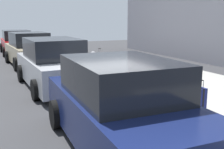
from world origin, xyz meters
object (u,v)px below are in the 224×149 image
Objects in this scene: suitcase_navy_7 at (125,76)px; parked_car_navy_0 at (121,107)px; fire_hydrant at (93,60)px; bollard_post at (86,60)px; suitcase_black_6 at (129,77)px; suitcase_maroon_3 at (158,88)px; suitcase_olive_8 at (117,70)px; parked_car_silver_1 at (54,65)px; suitcase_teal_5 at (138,82)px; parked_car_beige_2 at (29,50)px; suitcase_silver_11 at (100,64)px; suitcase_silver_4 at (148,85)px; parked_car_red_3 at (17,43)px; suitcase_olive_1 at (181,99)px; suitcase_red_9 at (109,70)px; suitcase_red_2 at (168,95)px; suitcase_maroon_10 at (105,68)px; suitcase_navy_0 at (195,102)px.

parked_car_navy_0 is (-4.10, 2.26, 0.39)m from suitcase_navy_7.
bollard_post is at bearing 16.90° from fire_hydrant.
suitcase_maroon_3 is at bearing -177.10° from suitcase_black_6.
suitcase_olive_8 is 2.84m from bollard_post.
suitcase_teal_5 is at bearing -134.30° from parked_car_silver_1.
parked_car_beige_2 is at bearing 19.74° from suitcase_navy_7.
fire_hydrant is at bearing -51.21° from parked_car_silver_1.
suitcase_silver_11 is (2.52, -0.02, 0.06)m from suitcase_black_6.
suitcase_silver_11 is 1.38m from bollard_post.
suitcase_silver_4 is 0.13× the size of parked_car_red_3.
suitcase_silver_11 is at bearing -67.61° from parked_car_silver_1.
suitcase_olive_1 is 0.64× the size of suitcase_red_9.
suitcase_maroon_3 is 1.66× the size of suitcase_silver_4.
suitcase_silver_11 is 1.27× the size of fire_hydrant.
suitcase_black_6 is 1.55× the size of suitcase_navy_7.
suitcase_red_2 is 0.13× the size of parked_car_navy_0.
bollard_post is at bearing 0.87° from suitcase_red_2.
suitcase_maroon_10 reaches higher than suitcase_silver_4.
fire_hydrant reaches higher than bollard_post.
suitcase_silver_11 is at bearing -176.00° from bollard_post.
suitcase_teal_5 reaches higher than suitcase_navy_7.
suitcase_silver_11 reaches higher than suitcase_teal_5.
suitcase_red_2 is 1.64m from suitcase_teal_5.
parked_car_beige_2 reaches higher than suitcase_navy_0.
suitcase_olive_8 is at bearing -25.48° from parked_car_navy_0.
suitcase_black_6 is at bearing -170.18° from parked_car_red_3.
suitcase_navy_0 is 15.51m from parked_car_red_3.
suitcase_olive_1 is 0.13× the size of parked_car_beige_2.
fire_hydrant is at bearing -0.42° from suitcase_navy_0.
parked_car_silver_1 is (4.27, 2.16, 0.39)m from suitcase_olive_1.
suitcase_teal_5 is at bearing -178.11° from bollard_post.
parked_car_beige_2 reaches higher than bollard_post.
suitcase_teal_5 is at bearing -1.85° from suitcase_red_2.
suitcase_teal_5 reaches higher than suitcase_red_2.
suitcase_maroon_10 is at bearing 179.54° from fire_hydrant.
fire_hydrant is (2.35, 0.01, 0.05)m from suitcase_olive_8.
suitcase_black_6 is 2.05m from suitcase_maroon_10.
suitcase_silver_4 is at bearing -170.47° from parked_car_red_3.
parked_car_navy_0 is (-5.11, 2.11, 0.31)m from suitcase_red_9.
parked_car_red_3 is at bearing 8.28° from suitcase_olive_1.
parked_car_silver_1 is at bearing 137.86° from bollard_post.
suitcase_red_2 is at bearing 179.39° from fire_hydrant.
suitcase_teal_5 is at bearing -35.42° from parked_car_navy_0.
fire_hydrant is at bearing 1.35° from suitcase_navy_7.
suitcase_navy_7 is (3.16, -0.10, -0.02)m from suitcase_olive_1.
suitcase_black_6 is at bearing 179.44° from suitcase_silver_11.
suitcase_silver_11 reaches higher than bollard_post.
suitcase_olive_8 is at bearing -1.22° from suitcase_red_2.
suitcase_navy_7 is 0.12× the size of parked_car_silver_1.
parked_car_navy_0 reaches higher than suitcase_silver_11.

